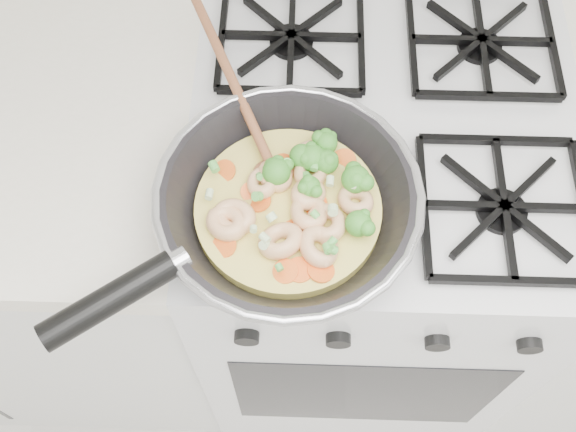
{
  "coord_description": "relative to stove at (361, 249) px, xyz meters",
  "views": [
    {
      "loc": [
        -0.13,
        1.09,
        1.73
      ],
      "look_at": [
        -0.15,
        1.52,
        0.93
      ],
      "focal_mm": 42.48,
      "sensor_mm": 36.0,
      "label": 1
    }
  ],
  "objects": [
    {
      "name": "stove",
      "position": [
        0.0,
        0.0,
        0.0
      ],
      "size": [
        0.6,
        0.6,
        0.92
      ],
      "color": "silver",
      "rests_on": "ground"
    },
    {
      "name": "skillet",
      "position": [
        -0.15,
        -0.18,
        0.5
      ],
      "size": [
        0.46,
        0.53,
        0.09
      ],
      "rotation": [
        0.0,
        0.0,
        -0.08
      ],
      "color": "black",
      "rests_on": "stove"
    }
  ]
}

